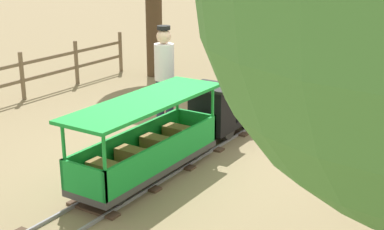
# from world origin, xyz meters

# --- Properties ---
(ground_plane) EXTENTS (60.00, 60.00, 0.00)m
(ground_plane) POSITION_xyz_m (0.00, 0.00, 0.00)
(ground_plane) COLOR #8C7A56
(track) EXTENTS (0.67, 6.05, 0.04)m
(track) POSITION_xyz_m (0.00, -0.13, 0.02)
(track) COLOR gray
(track) RESTS_ON ground_plane
(locomotive) EXTENTS (0.63, 1.45, 1.05)m
(locomotive) POSITION_xyz_m (0.00, 0.92, 0.49)
(locomotive) COLOR black
(locomotive) RESTS_ON ground_plane
(passenger_car) EXTENTS (0.73, 2.35, 0.97)m
(passenger_car) POSITION_xyz_m (0.00, -1.03, 0.42)
(passenger_car) COLOR #3F3F3F
(passenger_car) RESTS_ON ground_plane
(conductor_person) EXTENTS (0.30, 0.30, 1.62)m
(conductor_person) POSITION_xyz_m (-0.89, 0.60, 0.96)
(conductor_person) COLOR #282D47
(conductor_person) RESTS_ON ground_plane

